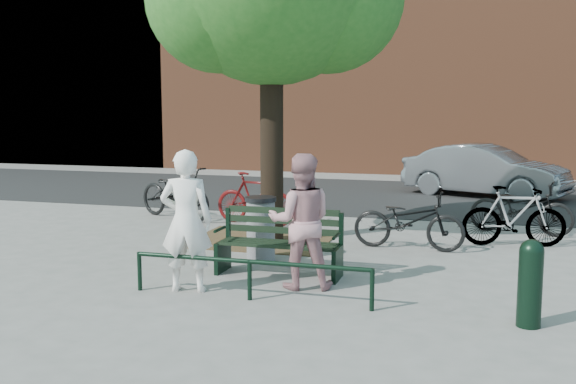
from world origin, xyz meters
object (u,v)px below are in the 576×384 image
(person_right, at_px, (301,221))
(litter_bin, at_px, (261,228))
(bicycle_c, at_px, (409,221))
(bollard, at_px, (530,280))
(park_bench, at_px, (280,241))
(person_left, at_px, (186,221))
(parked_car, at_px, (485,171))

(person_right, distance_m, litter_bin, 1.66)
(bicycle_c, bearing_deg, bollard, -151.01)
(park_bench, relative_size, bollard, 1.82)
(person_left, distance_m, person_right, 1.47)
(park_bench, distance_m, parked_car, 9.48)
(person_left, relative_size, bollard, 1.91)
(parked_car, bearing_deg, person_left, -178.49)
(bicycle_c, bearing_deg, park_bench, 147.23)
(person_right, bearing_deg, parked_car, -120.13)
(litter_bin, relative_size, bicycle_c, 0.54)
(litter_bin, xyz_separation_m, parked_car, (3.37, 8.33, 0.19))
(litter_bin, bearing_deg, parked_car, 67.96)
(park_bench, height_order, litter_bin, litter_bin)
(person_left, distance_m, bicycle_c, 4.10)
(litter_bin, bearing_deg, bicycle_c, 33.77)
(person_left, relative_size, bicycle_c, 0.99)
(litter_bin, relative_size, parked_car, 0.24)
(litter_bin, bearing_deg, person_right, -52.52)
(parked_car, bearing_deg, bollard, -156.32)
(person_right, xyz_separation_m, parked_car, (2.39, 9.62, -0.19))
(park_bench, height_order, parked_car, parked_car)
(person_right, height_order, bicycle_c, person_right)
(park_bench, relative_size, person_right, 0.99)
(park_bench, xyz_separation_m, bicycle_c, (1.57, 2.12, 0.00))
(person_left, bearing_deg, person_right, -169.45)
(litter_bin, distance_m, parked_car, 8.99)
(bollard, bearing_deg, person_left, 177.11)
(park_bench, height_order, bollard, park_bench)
(bollard, relative_size, parked_car, 0.23)
(person_left, bearing_deg, bollard, 165.22)
(bollard, height_order, parked_car, parked_car)
(park_bench, distance_m, person_left, 1.51)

